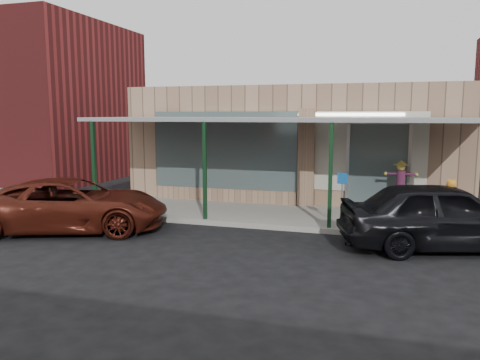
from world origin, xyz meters
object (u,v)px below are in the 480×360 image
(parked_sedan, at_px, (443,216))
(handicap_sign, at_px, (342,192))
(barrel_pumpkin, at_px, (403,216))
(car_maroon, at_px, (72,205))
(barrel_scarecrow, at_px, (400,196))

(parked_sedan, bearing_deg, handicap_sign, 50.53)
(barrel_pumpkin, bearing_deg, car_maroon, -164.12)
(barrel_pumpkin, xyz_separation_m, car_maroon, (-8.80, -2.50, 0.30))
(barrel_scarecrow, distance_m, barrel_pumpkin, 1.76)
(car_maroon, bearing_deg, barrel_scarecrow, -84.16)
(parked_sedan, relative_size, car_maroon, 0.99)
(parked_sedan, distance_m, car_maroon, 9.67)
(barrel_pumpkin, relative_size, parked_sedan, 0.15)
(barrel_pumpkin, relative_size, car_maroon, 0.15)
(barrel_scarecrow, height_order, car_maroon, barrel_scarecrow)
(handicap_sign, relative_size, parked_sedan, 0.29)
(parked_sedan, bearing_deg, barrel_pumpkin, 11.99)
(barrel_scarecrow, relative_size, handicap_sign, 1.13)
(barrel_scarecrow, relative_size, barrel_pumpkin, 2.12)
(barrel_scarecrow, distance_m, handicap_sign, 2.76)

